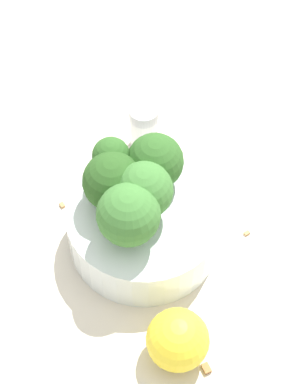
% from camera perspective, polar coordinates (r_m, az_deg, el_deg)
% --- Properties ---
extents(ground_plane, '(3.00, 3.00, 0.00)m').
position_cam_1_polar(ground_plane, '(0.66, -0.00, -4.30)').
color(ground_plane, beige).
extents(bowl, '(0.15, 0.15, 0.05)m').
position_cam_1_polar(bowl, '(0.64, -0.00, -3.09)').
color(bowl, silver).
rests_on(bowl, ground_plane).
extents(broccoli_floret_0, '(0.05, 0.05, 0.06)m').
position_cam_1_polar(broccoli_floret_0, '(0.59, 0.53, -0.06)').
color(broccoli_floret_0, '#7A9E5B').
rests_on(broccoli_floret_0, bowl).
extents(broccoli_floret_1, '(0.06, 0.06, 0.06)m').
position_cam_1_polar(broccoli_floret_1, '(0.61, -2.82, 0.89)').
color(broccoli_floret_1, '#8EB770').
rests_on(broccoli_floret_1, bowl).
extents(broccoli_floret_2, '(0.06, 0.06, 0.06)m').
position_cam_1_polar(broccoli_floret_2, '(0.62, 0.99, 2.69)').
color(broccoli_floret_2, '#84AD66').
rests_on(broccoli_floret_2, bowl).
extents(broccoli_floret_3, '(0.06, 0.06, 0.07)m').
position_cam_1_polar(broccoli_floret_3, '(0.58, -1.39, -2.07)').
color(broccoli_floret_3, '#84AD66').
rests_on(broccoli_floret_3, bowl).
extents(broccoli_floret_4, '(0.04, 0.04, 0.05)m').
position_cam_1_polar(broccoli_floret_4, '(0.62, -2.94, 3.13)').
color(broccoli_floret_4, '#8EB770').
rests_on(broccoli_floret_4, bowl).
extents(pepper_shaker, '(0.03, 0.03, 0.06)m').
position_cam_1_polar(pepper_shaker, '(0.72, -0.02, 5.79)').
color(pepper_shaker, silver).
rests_on(pepper_shaker, ground_plane).
extents(lemon_wedge, '(0.06, 0.06, 0.06)m').
position_cam_1_polar(lemon_wedge, '(0.58, 3.01, -12.98)').
color(lemon_wedge, yellow).
rests_on(lemon_wedge, ground_plane).
extents(almond_crumb_0, '(0.01, 0.01, 0.01)m').
position_cam_1_polar(almond_crumb_0, '(0.60, 5.57, -15.26)').
color(almond_crumb_0, olive).
rests_on(almond_crumb_0, ground_plane).
extents(almond_crumb_1, '(0.01, 0.00, 0.01)m').
position_cam_1_polar(almond_crumb_1, '(0.67, 9.14, -3.57)').
color(almond_crumb_1, '#AD7F4C').
rests_on(almond_crumb_1, ground_plane).
extents(almond_crumb_2, '(0.01, 0.01, 0.01)m').
position_cam_1_polar(almond_crumb_2, '(0.69, -7.30, -1.10)').
color(almond_crumb_2, '#AD7F4C').
rests_on(almond_crumb_2, ground_plane).
extents(almond_crumb_3, '(0.01, 0.01, 0.01)m').
position_cam_1_polar(almond_crumb_3, '(0.72, -3.50, 2.91)').
color(almond_crumb_3, tan).
rests_on(almond_crumb_3, ground_plane).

